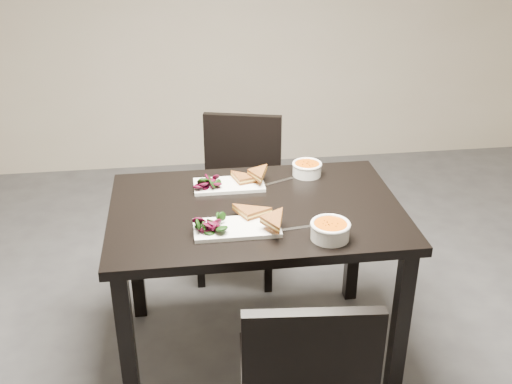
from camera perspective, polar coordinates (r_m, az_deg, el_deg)
table at (r=2.56m, az=0.00°, el=-3.37°), size 1.20×0.80×0.75m
chair_near at (r=2.10m, az=4.62°, el=-17.10°), size 0.46×0.46×0.85m
chair_far at (r=3.29m, az=-1.49°, el=0.56°), size 0.51×0.51×0.85m
plate_near at (r=2.35m, az=-1.80°, el=-3.38°), size 0.33×0.17×0.02m
sandwich_near at (r=2.35m, az=-0.28°, el=-2.36°), size 0.20×0.18×0.05m
salad_near at (r=2.33m, az=-4.27°, el=-2.88°), size 0.10×0.09×0.05m
soup_bowl_near at (r=2.30m, az=6.94°, el=-3.49°), size 0.15×0.15×0.07m
cutlery_near at (r=2.37m, az=4.20°, el=-3.33°), size 0.18×0.04×0.00m
plate_far at (r=2.68m, az=-2.54°, el=0.65°), size 0.31×0.15×0.02m
sandwich_far at (r=2.66m, az=-1.13°, el=1.23°), size 0.18×0.15×0.05m
salad_far at (r=2.67m, az=-4.70°, el=1.08°), size 0.10×0.09×0.04m
soup_bowl_far at (r=2.79m, az=4.78°, el=2.24°), size 0.14×0.14×0.06m
cutlery_far at (r=2.72m, az=1.86°, el=0.90°), size 0.17×0.09×0.00m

